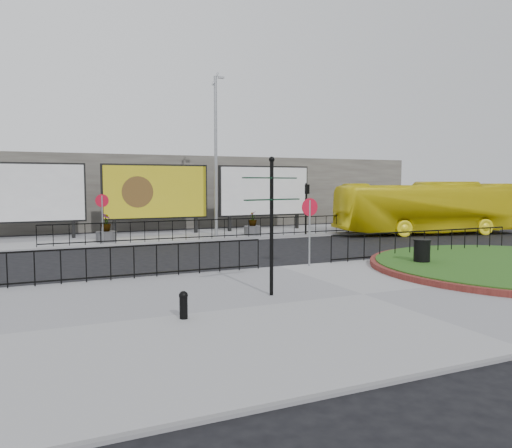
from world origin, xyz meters
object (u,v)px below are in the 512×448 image
bus (429,208)px  planter_c (253,227)px  lamp_post (216,153)px  planter_a (106,232)px  fingerpost_sign (272,212)px  billboard_mid (156,192)px  litter_bin (422,253)px  bollard (184,304)px

bus → planter_c: (-10.47, 2.94, -1.04)m
lamp_post → planter_c: 4.75m
planter_a → planter_c: size_ratio=1.06×
lamp_post → planter_c: bearing=-17.6°
lamp_post → fingerpost_sign: size_ratio=2.48×
lamp_post → planter_a: lamp_post is taller
bus → planter_a: 18.95m
billboard_mid → planter_c: (5.01, -2.61, -2.03)m
litter_bin → planter_c: size_ratio=0.74×
bollard → planter_a: (0.43, 15.77, 0.15)m
litter_bin → planter_a: planter_a is taller
billboard_mid → bus: 16.47m
lamp_post → planter_a: 7.54m
bollard → fingerpost_sign: bearing=24.9°
bollard → planter_a: 15.78m
billboard_mid → lamp_post: 4.23m
billboard_mid → planter_a: billboard_mid is taller
litter_bin → planter_a: 15.72m
lamp_post → bus: bearing=-16.0°
lamp_post → billboard_mid: bearing=146.7°
bus → billboard_mid: bearing=83.4°
bus → planter_a: size_ratio=7.89×
litter_bin → planter_c: planter_c is taller
lamp_post → bus: (12.47, -3.58, -3.22)m
fingerpost_sign → planter_a: fingerpost_sign is taller
litter_bin → planter_c: (-0.99, 12.70, -0.06)m
bollard → planter_c: planter_c is taller
bus → planter_c: bus is taller
lamp_post → litter_bin: lamp_post is taller
litter_bin → bus: bearing=45.8°
billboard_mid → litter_bin: 16.56m
planter_a → bollard: bearing=-91.6°
bollard → lamp_post: bearing=67.9°
lamp_post → bollard: 18.20m
bus → bollard: bearing=136.9°
planter_a → bus: bearing=-9.1°
billboard_mid → planter_a: bearing=-141.3°
billboard_mid → lamp_post: bearing=-33.3°
lamp_post → planter_c: lamp_post is taller
bollard → planter_c: bearing=61.2°
billboard_mid → bus: (15.48, -5.55, -0.99)m
lamp_post → bollard: lamp_post is taller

